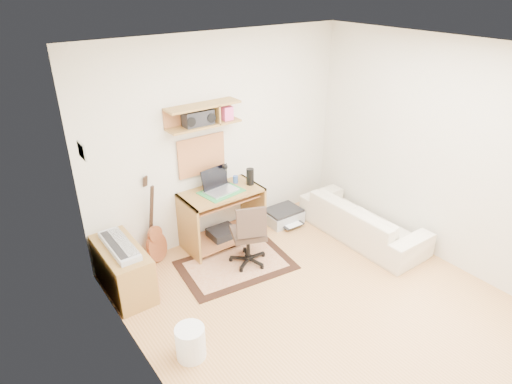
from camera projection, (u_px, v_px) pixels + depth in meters
floor at (326, 310)px, 4.66m from camera, size 3.60×4.00×0.01m
ceiling at (349, 54)px, 3.49m from camera, size 3.60×4.00×0.01m
back_wall at (221, 140)px, 5.53m from camera, size 3.60×0.01×2.60m
left_wall at (154, 269)px, 3.13m from camera, size 0.01×4.00×2.60m
right_wall at (449, 157)px, 5.02m from camera, size 0.01×4.00×2.60m
wall_shelf at (203, 115)px, 5.10m from camera, size 0.90×0.25×0.26m
cork_board at (201, 155)px, 5.41m from camera, size 0.64×0.03×0.49m
wall_photo at (82, 151)px, 4.03m from camera, size 0.02×0.20×0.15m
desk at (222, 218)px, 5.64m from camera, size 1.00×0.55×0.75m
laptop at (221, 181)px, 5.38m from camera, size 0.42×0.42×0.29m
speaker at (250, 177)px, 5.60m from camera, size 0.10×0.10×0.22m
desk_lamp at (227, 173)px, 5.60m from camera, size 0.10×0.10×0.30m
pencil_cup at (235, 179)px, 5.67m from camera, size 0.07×0.07×0.09m
boombox at (198, 118)px, 5.06m from camera, size 0.35×0.16×0.18m
rug at (236, 265)px, 5.35m from camera, size 1.41×1.02×0.02m
task_chair at (248, 233)px, 5.21m from camera, size 0.56×0.56×0.85m
cabinet at (123, 269)px, 4.83m from camera, size 0.40×0.90×0.55m
music_keyboard at (119, 246)px, 4.69m from camera, size 0.22×0.71×0.06m
guitar at (154, 221)px, 5.21m from camera, size 0.34×0.28×1.10m
waste_basket at (191, 342)px, 4.02m from camera, size 0.32×0.32×0.33m
printer at (283, 216)px, 6.25m from camera, size 0.50×0.40×0.19m
sofa at (363, 214)px, 5.79m from camera, size 0.51×1.75×0.68m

